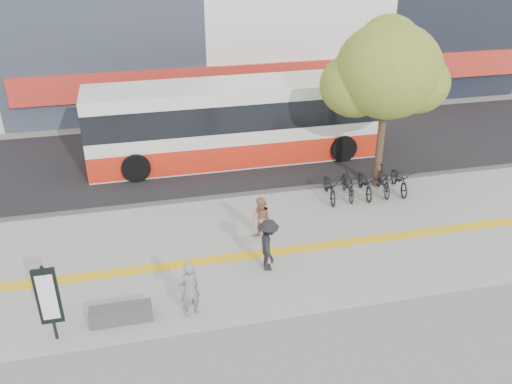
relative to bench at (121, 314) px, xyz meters
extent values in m
plane|color=slate|center=(2.60, 1.20, -0.30)|extent=(120.00, 120.00, 0.00)
cube|color=gray|center=(2.60, 2.70, -0.27)|extent=(40.00, 7.00, 0.08)
cube|color=yellow|center=(2.60, 2.20, -0.22)|extent=(40.00, 0.45, 0.01)
cube|color=black|center=(2.60, 10.20, -0.28)|extent=(40.00, 8.00, 0.06)
cube|color=#3E3F41|center=(2.60, 6.20, -0.23)|extent=(40.00, 0.25, 0.14)
cube|color=red|center=(4.60, 15.25, 1.70)|extent=(19.00, 0.50, 1.40)
cube|color=#3E3F41|center=(0.00, 0.00, 0.00)|extent=(1.60, 0.45, 0.45)
cylinder|color=black|center=(-1.60, -0.30, 0.88)|extent=(0.08, 0.08, 2.20)
cube|color=black|center=(-1.60, -0.30, 1.09)|extent=(0.55, 0.08, 1.60)
cube|color=white|center=(-1.60, -0.35, 1.09)|extent=(0.40, 0.02, 1.30)
cylinder|color=#372519|center=(9.80, 5.90, 1.38)|extent=(0.28, 0.28, 3.20)
ellipsoid|color=#4C6C24|center=(9.80, 5.90, 4.29)|extent=(3.80, 3.80, 3.42)
ellipsoid|color=#4C6C24|center=(8.80, 6.40, 3.69)|extent=(2.60, 2.60, 2.34)
ellipsoid|color=#4C6C24|center=(10.70, 5.50, 3.90)|extent=(2.40, 2.40, 2.16)
ellipsoid|color=#4C6C24|center=(10.10, 6.70, 5.10)|extent=(2.20, 2.20, 1.98)
cube|color=silver|center=(5.04, 9.70, 1.41)|extent=(12.40, 2.58, 3.31)
cube|color=red|center=(5.04, 9.70, 0.32)|extent=(12.42, 2.60, 1.03)
cube|color=black|center=(5.04, 9.70, 1.98)|extent=(12.42, 2.60, 1.14)
cylinder|color=black|center=(0.69, 8.41, 0.32)|extent=(1.14, 0.36, 1.14)
cylinder|color=black|center=(0.69, 10.99, 0.32)|extent=(1.14, 0.36, 1.14)
cylinder|color=black|center=(9.38, 8.41, 0.32)|extent=(1.14, 0.36, 1.14)
cylinder|color=black|center=(9.38, 10.99, 0.32)|extent=(1.14, 0.36, 1.14)
imported|color=black|center=(7.64, 5.20, 0.25)|extent=(0.87, 1.87, 0.94)
imported|color=black|center=(8.33, 5.20, 0.30)|extent=(0.73, 1.79, 1.05)
imported|color=black|center=(9.03, 5.20, 0.25)|extent=(0.87, 1.87, 0.94)
imported|color=black|center=(9.73, 5.20, 0.30)|extent=(0.73, 1.79, 1.05)
imported|color=black|center=(10.43, 5.20, 0.25)|extent=(0.87, 1.87, 0.94)
imported|color=black|center=(1.80, -0.14, 0.59)|extent=(0.70, 0.59, 1.64)
imported|color=#A97054|center=(4.48, 2.98, 0.54)|extent=(0.89, 0.94, 1.53)
imported|color=black|center=(4.32, 1.42, 0.60)|extent=(0.71, 1.12, 1.65)
camera|label=1|loc=(0.95, -11.54, 9.35)|focal=38.00mm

